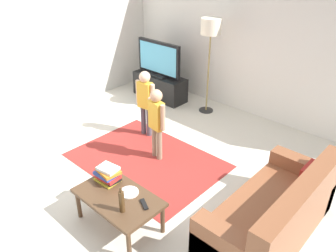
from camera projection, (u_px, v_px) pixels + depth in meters
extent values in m
plane|color=beige|center=(139.00, 182.00, 4.60)|extent=(7.80, 7.80, 0.00)
cube|color=silver|center=(260.00, 44.00, 5.89)|extent=(6.00, 0.12, 2.70)
cube|color=silver|center=(17.00, 46.00, 5.74)|extent=(0.12, 6.00, 2.70)
cube|color=#9E2D28|center=(147.00, 160.00, 5.07)|extent=(2.20, 1.60, 0.01)
cube|color=black|center=(160.00, 86.00, 7.04)|extent=(1.20, 0.44, 0.50)
cube|color=black|center=(158.00, 94.00, 7.08)|extent=(1.10, 0.32, 0.03)
cube|color=black|center=(159.00, 75.00, 6.90)|extent=(0.44, 0.28, 0.03)
cube|color=black|center=(159.00, 58.00, 6.73)|extent=(1.10, 0.07, 0.68)
cube|color=#59B2D8|center=(158.00, 59.00, 6.71)|extent=(1.00, 0.01, 0.58)
cube|color=brown|center=(268.00, 219.00, 3.70)|extent=(0.80, 1.80, 0.42)
cube|color=brown|center=(298.00, 217.00, 3.42)|extent=(0.20, 1.80, 0.86)
cube|color=brown|center=(300.00, 180.00, 4.17)|extent=(0.80, 0.20, 0.60)
cube|color=#B22823|center=(308.00, 177.00, 3.80)|extent=(0.10, 0.32, 0.32)
cylinder|color=#262626|center=(206.00, 110.00, 6.58)|extent=(0.28, 0.28, 0.02)
cylinder|color=#99844C|center=(208.00, 74.00, 6.22)|extent=(0.03, 0.03, 1.50)
cylinder|color=silver|center=(211.00, 26.00, 5.80)|extent=(0.36, 0.36, 0.28)
cylinder|color=#4C4C59|center=(143.00, 120.00, 5.68)|extent=(0.09, 0.09, 0.51)
cylinder|color=#4C4C59|center=(149.00, 122.00, 5.62)|extent=(0.09, 0.09, 0.51)
cube|color=gold|center=(145.00, 95.00, 5.42)|extent=(0.26, 0.16, 0.44)
sphere|color=beige|center=(145.00, 77.00, 5.27)|extent=(0.18, 0.18, 0.18)
cylinder|color=beige|center=(138.00, 92.00, 5.49)|extent=(0.07, 0.07, 0.40)
cylinder|color=beige|center=(153.00, 96.00, 5.33)|extent=(0.07, 0.07, 0.40)
cylinder|color=gray|center=(155.00, 141.00, 5.08)|extent=(0.08, 0.08, 0.51)
cylinder|color=gray|center=(159.00, 145.00, 4.99)|extent=(0.08, 0.08, 0.51)
cube|color=gold|center=(156.00, 115.00, 4.81)|extent=(0.26, 0.17, 0.43)
sphere|color=tan|center=(156.00, 96.00, 4.66)|extent=(0.18, 0.18, 0.18)
cylinder|color=tan|center=(150.00, 110.00, 4.91)|extent=(0.07, 0.07, 0.39)
cylinder|color=tan|center=(163.00, 118.00, 4.69)|extent=(0.07, 0.07, 0.39)
cube|color=#513823|center=(118.00, 197.00, 3.73)|extent=(1.00, 0.60, 0.04)
cylinder|color=#513823|center=(79.00, 204.00, 3.94)|extent=(0.05, 0.05, 0.38)
cylinder|color=#513823|center=(129.00, 245.00, 3.40)|extent=(0.05, 0.05, 0.38)
cylinder|color=#513823|center=(112.00, 185.00, 4.26)|extent=(0.05, 0.05, 0.38)
cylinder|color=#513823|center=(163.00, 219.00, 3.72)|extent=(0.05, 0.05, 0.38)
cube|color=yellow|center=(108.00, 180.00, 3.96)|extent=(0.28, 0.22, 0.02)
cube|color=black|center=(109.00, 178.00, 3.95)|extent=(0.28, 0.19, 0.02)
cube|color=red|center=(108.00, 177.00, 3.92)|extent=(0.28, 0.22, 0.04)
cube|color=#334CA5|center=(106.00, 174.00, 3.91)|extent=(0.27, 0.21, 0.04)
cube|color=orange|center=(108.00, 171.00, 3.89)|extent=(0.29, 0.24, 0.04)
cube|color=white|center=(108.00, 168.00, 3.87)|extent=(0.26, 0.21, 0.04)
cylinder|color=#4C3319|center=(122.00, 202.00, 3.45)|extent=(0.06, 0.06, 0.25)
cylinder|color=#4C3319|center=(121.00, 190.00, 3.38)|extent=(0.02, 0.02, 0.06)
cube|color=black|center=(144.00, 204.00, 3.59)|extent=(0.17, 0.12, 0.02)
cylinder|color=white|center=(129.00, 192.00, 3.76)|extent=(0.22, 0.22, 0.02)
cube|color=silver|center=(130.00, 192.00, 3.75)|extent=(0.14, 0.08, 0.01)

